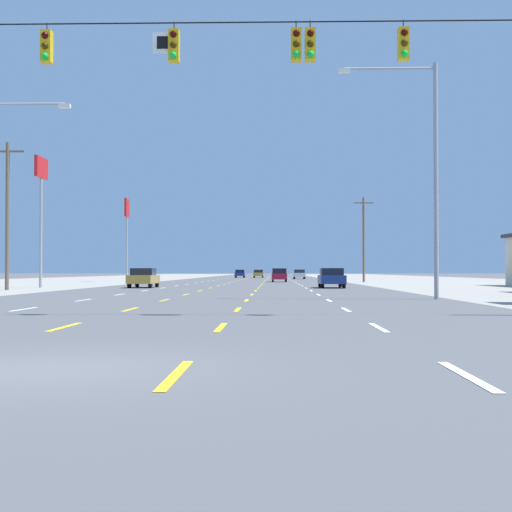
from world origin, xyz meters
The scene contains 16 objects.
ground_plane centered at (0.00, 66.00, 0.00)m, with size 572.00×572.00×0.00m, color #4C4C4F.
lot_apron_left centered at (-24.75, 66.00, 0.00)m, with size 28.00×440.00×0.01m, color gray.
lot_apron_right centered at (24.75, 66.00, 0.00)m, with size 28.00×440.00×0.01m, color gray.
lane_markings centered at (0.00, 104.50, 0.01)m, with size 10.64×227.60×0.01m.
signal_span_wire centered at (0.17, 11.56, 5.77)m, with size 26.60×0.53×9.53m.
sedan_far_right_nearest centered at (7.16, 45.40, 0.76)m, with size 1.80×4.50×1.46m.
sedan_far_left_near centered at (-6.89, 45.83, 0.76)m, with size 1.80×4.50×1.46m.
hatchback_inner_right_mid centered at (3.49, 74.74, 0.78)m, with size 1.72×3.90×1.54m.
sedan_far_right_midfar centered at (6.79, 105.72, 0.76)m, with size 1.80×4.50×1.46m.
sedan_center_turn_far centered at (0.02, 125.33, 0.76)m, with size 1.80×4.50×1.46m.
sedan_inner_left_farther centered at (-3.47, 127.80, 0.76)m, with size 1.80×4.50×1.46m.
pole_sign_left_row_1 centered at (-14.63, 45.68, 7.61)m, with size 0.24×2.57×9.82m.
pole_sign_left_row_2 centered at (-14.01, 74.99, 7.19)m, with size 0.24×1.86×9.57m.
streetlight_right_row_0 centered at (9.72, 23.65, 6.11)m, with size 4.44×0.26×10.58m.
utility_pole_left_row_0 centered at (-14.67, 38.82, 5.07)m, with size 2.20×0.26×9.75m.
utility_pole_right_row_1 centered at (13.05, 74.56, 4.98)m, with size 2.20×0.26×9.57m.
Camera 1 is at (2.95, -9.45, 1.26)m, focal length 51.96 mm.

